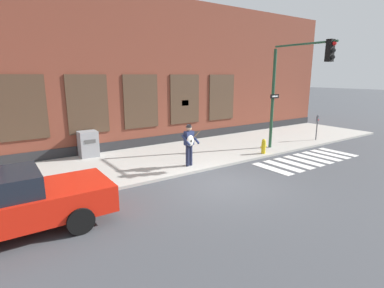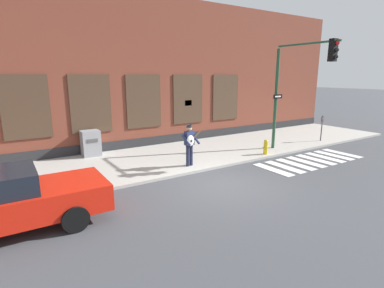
{
  "view_description": "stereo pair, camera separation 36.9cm",
  "coord_description": "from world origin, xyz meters",
  "px_view_note": "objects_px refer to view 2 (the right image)",
  "views": [
    {
      "loc": [
        -6.44,
        -7.56,
        3.72
      ],
      "look_at": [
        -0.04,
        1.79,
        1.11
      ],
      "focal_mm": 28.0,
      "sensor_mm": 36.0,
      "label": 1
    },
    {
      "loc": [
        -6.13,
        -7.76,
        3.72
      ],
      "look_at": [
        -0.04,
        1.79,
        1.11
      ],
      "focal_mm": 28.0,
      "sensor_mm": 36.0,
      "label": 2
    }
  ],
  "objects_px": {
    "red_car": "(5,202)",
    "fire_hydrant": "(266,147)",
    "busker": "(190,143)",
    "parking_meter": "(322,124)",
    "traffic_light": "(298,78)",
    "utility_box": "(91,143)"
  },
  "relations": [
    {
      "from": "busker",
      "to": "parking_meter",
      "type": "xyz_separation_m",
      "value": [
        8.8,
        0.09,
        -0.02
      ]
    },
    {
      "from": "busker",
      "to": "fire_hydrant",
      "type": "xyz_separation_m",
      "value": [
        3.99,
        -0.33,
        -0.62
      ]
    },
    {
      "from": "traffic_light",
      "to": "parking_meter",
      "type": "distance_m",
      "value": 4.48
    },
    {
      "from": "red_car",
      "to": "fire_hydrant",
      "type": "bearing_deg",
      "value": 8.69
    },
    {
      "from": "busker",
      "to": "fire_hydrant",
      "type": "relative_size",
      "value": 2.43
    },
    {
      "from": "red_car",
      "to": "fire_hydrant",
      "type": "relative_size",
      "value": 6.58
    },
    {
      "from": "red_car",
      "to": "busker",
      "type": "bearing_deg",
      "value": 16.7
    },
    {
      "from": "red_car",
      "to": "utility_box",
      "type": "height_order",
      "value": "red_car"
    },
    {
      "from": "parking_meter",
      "to": "fire_hydrant",
      "type": "height_order",
      "value": "parking_meter"
    },
    {
      "from": "traffic_light",
      "to": "fire_hydrant",
      "type": "bearing_deg",
      "value": 157.73
    },
    {
      "from": "busker",
      "to": "utility_box",
      "type": "distance_m",
      "value": 4.83
    },
    {
      "from": "busker",
      "to": "utility_box",
      "type": "height_order",
      "value": "busker"
    },
    {
      "from": "busker",
      "to": "parking_meter",
      "type": "distance_m",
      "value": 8.8
    },
    {
      "from": "utility_box",
      "to": "fire_hydrant",
      "type": "distance_m",
      "value": 8.09
    },
    {
      "from": "utility_box",
      "to": "parking_meter",
      "type": "bearing_deg",
      "value": -17.45
    },
    {
      "from": "traffic_light",
      "to": "parking_meter",
      "type": "height_order",
      "value": "traffic_light"
    },
    {
      "from": "busker",
      "to": "utility_box",
      "type": "xyz_separation_m",
      "value": [
        -2.96,
        3.79,
        -0.39
      ]
    },
    {
      "from": "traffic_light",
      "to": "utility_box",
      "type": "distance_m",
      "value": 9.87
    },
    {
      "from": "traffic_light",
      "to": "parking_meter",
      "type": "relative_size",
      "value": 3.51
    },
    {
      "from": "busker",
      "to": "fire_hydrant",
      "type": "distance_m",
      "value": 4.05
    },
    {
      "from": "red_car",
      "to": "busker",
      "type": "distance_m",
      "value": 6.71
    },
    {
      "from": "busker",
      "to": "traffic_light",
      "type": "bearing_deg",
      "value": -9.18
    }
  ]
}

